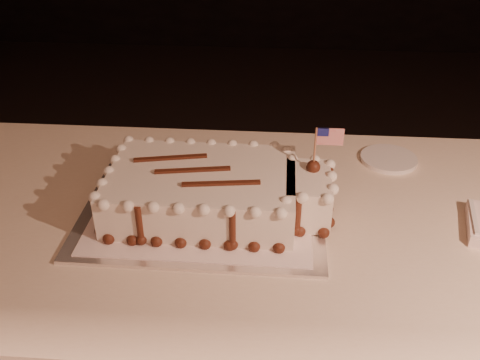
# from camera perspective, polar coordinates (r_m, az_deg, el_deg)

# --- Properties ---
(banquet_table) EXTENTS (2.40, 0.80, 0.75)m
(banquet_table) POSITION_cam_1_polar(r_m,az_deg,el_deg) (1.42, 11.22, -16.60)
(banquet_table) COLOR beige
(banquet_table) RESTS_ON ground
(cake_board) EXTENTS (0.52, 0.39, 0.01)m
(cake_board) POSITION_cam_1_polar(r_m,az_deg,el_deg) (1.16, -3.94, -3.27)
(cake_board) COLOR white
(cake_board) RESTS_ON banquet_table
(doily) EXTENTS (0.46, 0.35, 0.00)m
(doily) POSITION_cam_1_polar(r_m,az_deg,el_deg) (1.16, -3.95, -3.07)
(doily) COLOR white
(doily) RESTS_ON cake_board
(sheet_cake) EXTENTS (0.49, 0.28, 0.19)m
(sheet_cake) POSITION_cam_1_polar(r_m,az_deg,el_deg) (1.13, -2.66, -1.17)
(sheet_cake) COLOR white
(sheet_cake) RESTS_ON doily
(side_plate) EXTENTS (0.14, 0.14, 0.01)m
(side_plate) POSITION_cam_1_polar(r_m,az_deg,el_deg) (1.40, 15.57, 2.18)
(side_plate) COLOR white
(side_plate) RESTS_ON banquet_table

